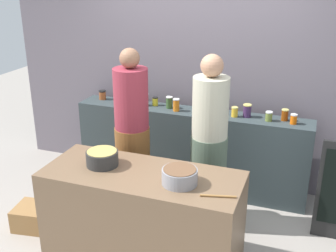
{
  "coord_description": "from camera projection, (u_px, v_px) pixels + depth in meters",
  "views": [
    {
      "loc": [
        1.27,
        -3.16,
        2.48
      ],
      "look_at": [
        0.0,
        0.35,
        1.05
      ],
      "focal_mm": 44.47,
      "sensor_mm": 36.0,
      "label": 1
    }
  ],
  "objects": [
    {
      "name": "cooking_pot_center",
      "position": [
        180.0,
        176.0,
        3.31
      ],
      "size": [
        0.29,
        0.29,
        0.13
      ],
      "color": "gray",
      "rests_on": "prep_table"
    },
    {
      "name": "preserve_jar_0",
      "position": [
        102.0,
        95.0,
        5.09
      ],
      "size": [
        0.09,
        0.09,
        0.11
      ],
      "color": "#9A4C24",
      "rests_on": "display_shelf"
    },
    {
      "name": "preserve_jar_1",
      "position": [
        119.0,
        99.0,
        4.89
      ],
      "size": [
        0.08,
        0.08,
        0.14
      ],
      "color": "red",
      "rests_on": "display_shelf"
    },
    {
      "name": "preserve_jar_4",
      "position": [
        169.0,
        102.0,
        4.76
      ],
      "size": [
        0.08,
        0.08,
        0.14
      ],
      "color": "#35542A",
      "rests_on": "display_shelf"
    },
    {
      "name": "prep_table",
      "position": [
        143.0,
        217.0,
        3.65
      ],
      "size": [
        1.7,
        0.7,
        0.86
      ],
      "primitive_type": "cube",
      "color": "brown",
      "rests_on": "ground"
    },
    {
      "name": "preserve_jar_7",
      "position": [
        217.0,
        108.0,
        4.62
      ],
      "size": [
        0.07,
        0.07,
        0.1
      ],
      "color": "gold",
      "rests_on": "display_shelf"
    },
    {
      "name": "cook_with_tongs",
      "position": [
        132.0,
        143.0,
        4.21
      ],
      "size": [
        0.35,
        0.35,
        1.78
      ],
      "color": "brown",
      "rests_on": "ground"
    },
    {
      "name": "cooking_pot_left",
      "position": [
        102.0,
        158.0,
        3.62
      ],
      "size": [
        0.28,
        0.28,
        0.14
      ],
      "color": "#2D2D2D",
      "rests_on": "prep_table"
    },
    {
      "name": "preserve_jar_6",
      "position": [
        203.0,
        108.0,
        4.58
      ],
      "size": [
        0.09,
        0.09,
        0.13
      ],
      "color": "brown",
      "rests_on": "display_shelf"
    },
    {
      "name": "preserve_jar_5",
      "position": [
        176.0,
        105.0,
        4.67
      ],
      "size": [
        0.07,
        0.07,
        0.14
      ],
      "color": "orange",
      "rests_on": "display_shelf"
    },
    {
      "name": "wooden_spoon",
      "position": [
        218.0,
        196.0,
        3.13
      ],
      "size": [
        0.27,
        0.09,
        0.02
      ],
      "primitive_type": "cylinder",
      "rotation": [
        1.57,
        0.0,
        4.96
      ],
      "color": "#9E703D",
      "rests_on": "prep_table"
    },
    {
      "name": "preserve_jar_8",
      "position": [
        235.0,
        112.0,
        4.49
      ],
      "size": [
        0.07,
        0.07,
        0.11
      ],
      "color": "gold",
      "rests_on": "display_shelf"
    },
    {
      "name": "preserve_jar_3",
      "position": [
        155.0,
        101.0,
        4.86
      ],
      "size": [
        0.07,
        0.07,
        0.1
      ],
      "color": "gold",
      "rests_on": "display_shelf"
    },
    {
      "name": "cook_in_cap",
      "position": [
        209.0,
        151.0,
        4.06
      ],
      "size": [
        0.36,
        0.36,
        1.75
      ],
      "color": "#4E614F",
      "rests_on": "ground"
    },
    {
      "name": "preserve_jar_2",
      "position": [
        145.0,
        99.0,
        4.85
      ],
      "size": [
        0.08,
        0.08,
        0.15
      ],
      "color": "olive",
      "rests_on": "display_shelf"
    },
    {
      "name": "ground",
      "position": [
        156.0,
        238.0,
        4.07
      ],
      "size": [
        12.0,
        12.0,
        0.0
      ],
      "primitive_type": "plane",
      "color": "#9E968D"
    },
    {
      "name": "display_shelf",
      "position": [
        190.0,
        150.0,
        4.86
      ],
      "size": [
        2.7,
        0.36,
        0.96
      ],
      "primitive_type": "cube",
      "color": "#313C3F",
      "rests_on": "ground"
    },
    {
      "name": "bread_crate",
      "position": [
        34.0,
        217.0,
        4.21
      ],
      "size": [
        0.41,
        0.38,
        0.23
      ],
      "primitive_type": "cube",
      "rotation": [
        0.0,
        0.0,
        0.15
      ],
      "color": "#9C7041",
      "rests_on": "ground"
    },
    {
      "name": "preserve_jar_12",
      "position": [
        294.0,
        119.0,
        4.29
      ],
      "size": [
        0.07,
        0.07,
        0.11
      ],
      "color": "#E75E0C",
      "rests_on": "display_shelf"
    },
    {
      "name": "storefront_wall",
      "position": [
        200.0,
        58.0,
        4.8
      ],
      "size": [
        4.8,
        0.12,
        3.0
      ],
      "primitive_type": "cube",
      "color": "slate",
      "rests_on": "ground"
    },
    {
      "name": "preserve_jar_9",
      "position": [
        247.0,
        111.0,
        4.48
      ],
      "size": [
        0.09,
        0.09,
        0.14
      ],
      "color": "#3E254D",
      "rests_on": "display_shelf"
    },
    {
      "name": "preserve_jar_11",
      "position": [
        285.0,
        115.0,
        4.38
      ],
      "size": [
        0.07,
        0.07,
        0.12
      ],
      "color": "#83380B",
      "rests_on": "display_shelf"
    },
    {
      "name": "preserve_jar_10",
      "position": [
        269.0,
        116.0,
        4.37
      ],
      "size": [
        0.08,
        0.08,
        0.1
      ],
      "color": "olive",
      "rests_on": "display_shelf"
    }
  ]
}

